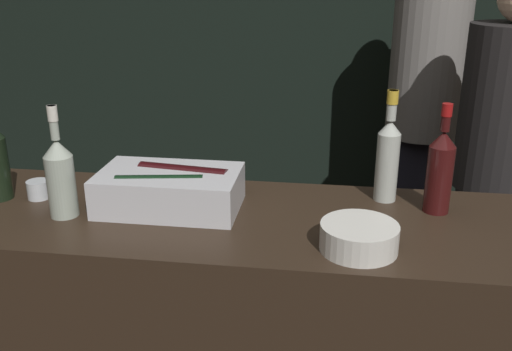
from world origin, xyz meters
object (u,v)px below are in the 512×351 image
object	(u,v)px
white_wine_bottle	(60,175)
person_blond_tee	(501,150)
rose_wine_bottle	(388,156)
person_in_hoodie	(424,105)
ice_bin_with_bottles	(170,189)
bowl_white	(359,236)
red_wine_bottle_tall	(440,169)
candle_votive	(38,189)

from	to	relation	value
white_wine_bottle	person_blond_tee	bearing A→B (deg)	34.25
rose_wine_bottle	white_wine_bottle	xyz separation A→B (m)	(-0.95, -0.26, -0.02)
white_wine_bottle	person_in_hoodie	bearing A→B (deg)	52.79
white_wine_bottle	ice_bin_with_bottles	bearing A→B (deg)	18.27
bowl_white	white_wine_bottle	world-z (taller)	white_wine_bottle
bowl_white	red_wine_bottle_tall	world-z (taller)	red_wine_bottle_tall
rose_wine_bottle	person_blond_tee	world-z (taller)	person_blond_tee
candle_votive	person_blond_tee	size ratio (longest dim) A/B	0.04
ice_bin_with_bottles	white_wine_bottle	xyz separation A→B (m)	(-0.30, -0.10, 0.06)
rose_wine_bottle	bowl_white	bearing A→B (deg)	-104.17
ice_bin_with_bottles	person_blond_tee	bearing A→B (deg)	37.51
red_wine_bottle_tall	bowl_white	bearing A→B (deg)	-129.63
ice_bin_with_bottles	person_blond_tee	world-z (taller)	person_blond_tee
rose_wine_bottle	ice_bin_with_bottles	bearing A→B (deg)	-166.15
person_in_hoodie	person_blond_tee	world-z (taller)	person_in_hoodie
ice_bin_with_bottles	red_wine_bottle_tall	distance (m)	0.80
bowl_white	white_wine_bottle	distance (m)	0.87
red_wine_bottle_tall	person_blond_tee	world-z (taller)	person_blond_tee
candle_votive	rose_wine_bottle	distance (m)	1.10
candle_votive	white_wine_bottle	distance (m)	0.21
rose_wine_bottle	person_in_hoodie	world-z (taller)	person_in_hoodie
ice_bin_with_bottles	white_wine_bottle	world-z (taller)	white_wine_bottle
person_blond_tee	ice_bin_with_bottles	bearing A→B (deg)	-57.59
ice_bin_with_bottles	candle_votive	distance (m)	0.44
bowl_white	red_wine_bottle_tall	xyz separation A→B (m)	(0.24, 0.29, 0.10)
ice_bin_with_bottles	red_wine_bottle_tall	xyz separation A→B (m)	(0.80, 0.09, 0.07)
ice_bin_with_bottles	red_wine_bottle_tall	bearing A→B (deg)	6.42
candle_votive	white_wine_bottle	xyz separation A→B (m)	(0.14, -0.11, 0.10)
white_wine_bottle	person_blond_tee	distance (m)	1.82
rose_wine_bottle	red_wine_bottle_tall	bearing A→B (deg)	-25.73
red_wine_bottle_tall	person_blond_tee	bearing A→B (deg)	64.09
bowl_white	person_in_hoodie	size ratio (longest dim) A/B	0.12
bowl_white	red_wine_bottle_tall	bearing A→B (deg)	50.37
ice_bin_with_bottles	bowl_white	xyz separation A→B (m)	(0.56, -0.20, -0.02)
red_wine_bottle_tall	person_blond_tee	size ratio (longest dim) A/B	0.20
ice_bin_with_bottles	rose_wine_bottle	size ratio (longest dim) A/B	1.20
red_wine_bottle_tall	ice_bin_with_bottles	bearing A→B (deg)	-173.58
candle_votive	red_wine_bottle_tall	bearing A→B (deg)	3.40
white_wine_bottle	person_in_hoodie	distance (m)	2.07
candle_votive	ice_bin_with_bottles	bearing A→B (deg)	-2.12
rose_wine_bottle	white_wine_bottle	size ratio (longest dim) A/B	1.05
bowl_white	rose_wine_bottle	size ratio (longest dim) A/B	0.58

